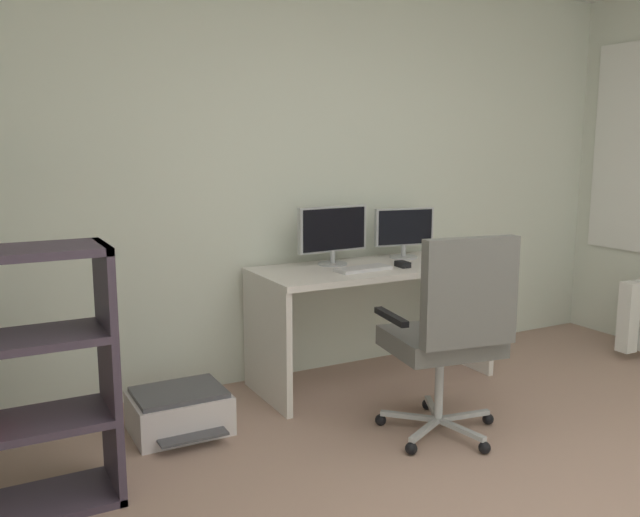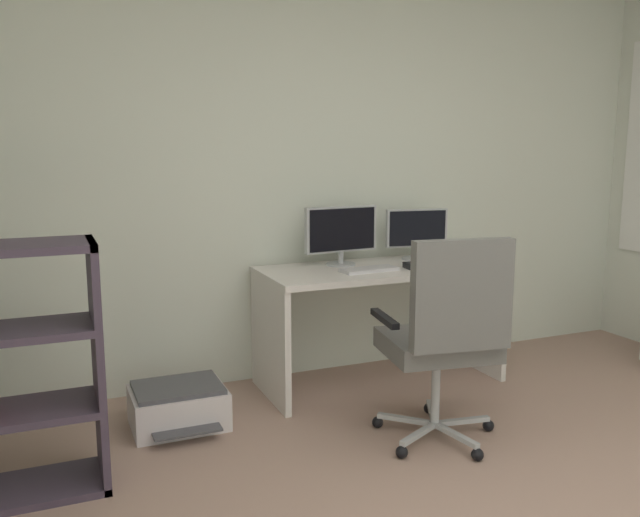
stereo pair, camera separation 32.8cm
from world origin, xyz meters
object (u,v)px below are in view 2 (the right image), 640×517
monitor_secondary (417,231)px  keyboard (369,270)px  office_chair (446,331)px  printer (178,406)px  monitor_main (341,232)px  desk (380,298)px  computer_mouse (411,266)px

monitor_secondary → keyboard: bearing=-152.0°
office_chair → keyboard: bearing=90.2°
keyboard → printer: size_ratio=0.71×
monitor_main → keyboard: monitor_main is taller
desk → office_chair: size_ratio=1.40×
desk → monitor_secondary: monitor_secondary is taller
monitor_main → monitor_secondary: monitor_main is taller
desk → monitor_main: size_ratio=3.05×
desk → keyboard: keyboard is taller
printer → office_chair: bearing=-32.6°
monitor_main → printer: (-1.08, -0.32, -0.83)m
keyboard → computer_mouse: computer_mouse is taller
office_chair → monitor_main: bearing=93.8°
desk → keyboard: bearing=-141.7°
monitor_main → printer: size_ratio=1.00×
keyboard → computer_mouse: size_ratio=3.40×
monitor_main → keyboard: (0.07, -0.25, -0.20)m
computer_mouse → desk: bearing=140.4°
computer_mouse → office_chair: bearing=-105.0°
computer_mouse → printer: bearing=-174.2°
desk → computer_mouse: computer_mouse is taller
monitor_main → computer_mouse: bearing=-38.3°
computer_mouse → office_chair: 0.85m
monitor_secondary → keyboard: monitor_secondary is taller
office_chair → printer: (-1.15, 0.74, -0.47)m
monitor_main → desk: bearing=-34.7°
office_chair → printer: 1.45m
monitor_main → printer: 1.40m
monitor_secondary → computer_mouse: (-0.20, -0.27, -0.17)m
monitor_main → monitor_secondary: size_ratio=1.18×
monitor_secondary → office_chair: bearing=-113.6°
monitor_secondary → printer: bearing=-168.8°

